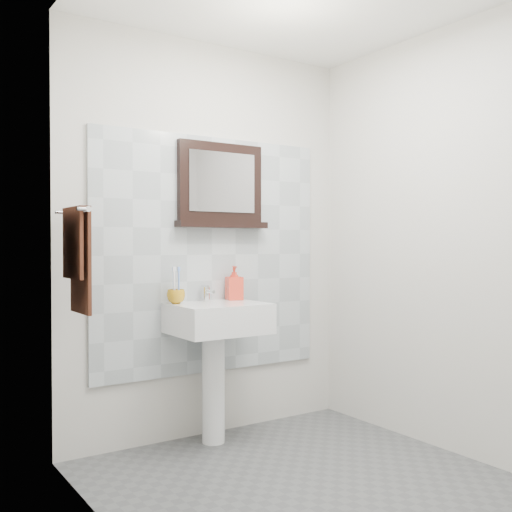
{
  "coord_description": "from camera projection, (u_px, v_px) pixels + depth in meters",
  "views": [
    {
      "loc": [
        -1.88,
        -2.26,
        1.22
      ],
      "look_at": [
        -0.01,
        0.55,
        1.15
      ],
      "focal_mm": 42.0,
      "sensor_mm": 36.0,
      "label": 1
    }
  ],
  "objects": [
    {
      "name": "right_wall",
      "position": [
        453.0,
        238.0,
        3.48
      ],
      "size": [
        0.01,
        2.2,
        2.5
      ],
      "primitive_type": "cube",
      "color": "beige",
      "rests_on": "ground"
    },
    {
      "name": "towel_bar",
      "position": [
        76.0,
        211.0,
        3.08
      ],
      "size": [
        0.07,
        0.4,
        0.03
      ],
      "color": "silver",
      "rests_on": "left_wall"
    },
    {
      "name": "soap_dispenser",
      "position": [
        234.0,
        283.0,
        3.83
      ],
      "size": [
        0.12,
        0.12,
        0.22
      ],
      "primitive_type": "imported",
      "rotation": [
        0.0,
        0.0,
        -0.26
      ],
      "color": "red",
      "rests_on": "pedestal_sink"
    },
    {
      "name": "hand_towel",
      "position": [
        77.0,
        252.0,
        3.08
      ],
      "size": [
        0.06,
        0.3,
        0.55
      ],
      "color": "black",
      "rests_on": "towel_bar"
    },
    {
      "name": "toothbrushes",
      "position": [
        176.0,
        283.0,
        3.59
      ],
      "size": [
        0.05,
        0.04,
        0.21
      ],
      "color": "white",
      "rests_on": "toothbrush_cup"
    },
    {
      "name": "splashback",
      "position": [
        211.0,
        255.0,
        3.83
      ],
      "size": [
        1.6,
        0.02,
        1.5
      ],
      "primitive_type": "cube",
      "color": "#ADB6BB",
      "rests_on": "back_wall"
    },
    {
      "name": "toothbrush_cup",
      "position": [
        176.0,
        297.0,
        3.59
      ],
      "size": [
        0.13,
        0.13,
        0.09
      ],
      "primitive_type": "imported",
      "rotation": [
        0.0,
        0.0,
        0.24
      ],
      "color": "#B27E14",
      "rests_on": "pedestal_sink"
    },
    {
      "name": "framed_mirror",
      "position": [
        220.0,
        188.0,
        3.83
      ],
      "size": [
        0.64,
        0.11,
        0.54
      ],
      "color": "black",
      "rests_on": "back_wall"
    },
    {
      "name": "left_wall",
      "position": [
        125.0,
        236.0,
        2.37
      ],
      "size": [
        0.01,
        2.2,
        2.5
      ],
      "primitive_type": "cube",
      "color": "beige",
      "rests_on": "ground"
    },
    {
      "name": "pedestal_sink",
      "position": [
        217.0,
        333.0,
        3.62
      ],
      "size": [
        0.55,
        0.44,
        0.96
      ],
      "color": "white",
      "rests_on": "ground"
    },
    {
      "name": "floor",
      "position": [
        320.0,
        491.0,
        2.95
      ],
      "size": [
        2.0,
        2.2,
        0.01
      ],
      "primitive_type": "cube",
      "color": "#4F5153",
      "rests_on": "ground"
    },
    {
      "name": "back_wall",
      "position": [
        210.0,
        239.0,
        3.84
      ],
      "size": [
        2.0,
        0.01,
        2.5
      ],
      "primitive_type": "cube",
      "color": "beige",
      "rests_on": "ground"
    }
  ]
}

